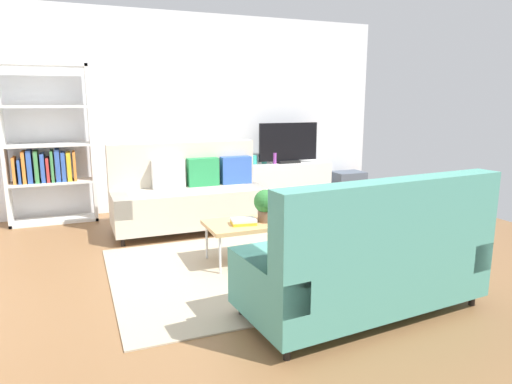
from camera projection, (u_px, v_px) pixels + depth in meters
ground_plane at (254, 262)px, 4.64m from camera, size 7.68×7.68×0.00m
wall_far at (186, 112)px, 6.89m from camera, size 6.40×0.12×2.90m
area_rug at (263, 267)px, 4.50m from camera, size 2.90×2.20×0.01m
couch_beige at (189, 195)px, 5.76m from camera, size 1.90×0.84×1.10m
couch_green at (367, 260)px, 3.43m from camera, size 1.96×1.00×1.10m
coffee_table at (260, 224)px, 4.62m from camera, size 1.10×0.56×0.42m
tv_console at (287, 182)px, 7.38m from camera, size 1.40×0.44×0.64m
tv at (288, 143)px, 7.24m from camera, size 1.00×0.20×0.64m
bookshelf at (48, 152)px, 5.99m from camera, size 1.10×0.36×2.10m
storage_trunk at (348, 184)px, 7.72m from camera, size 0.52×0.40×0.44m
potted_plant at (265, 204)px, 4.57m from camera, size 0.24×0.24×0.33m
table_book_0 at (244, 223)px, 4.50m from camera, size 0.26×0.21×0.03m
table_book_1 at (244, 220)px, 4.49m from camera, size 0.26×0.21×0.03m
vase_0 at (253, 160)px, 7.14m from camera, size 0.13×0.13×0.14m
vase_1 at (264, 159)px, 7.21m from camera, size 0.08×0.08×0.14m
bottle_0 at (275, 158)px, 7.18m from camera, size 0.06×0.06×0.17m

